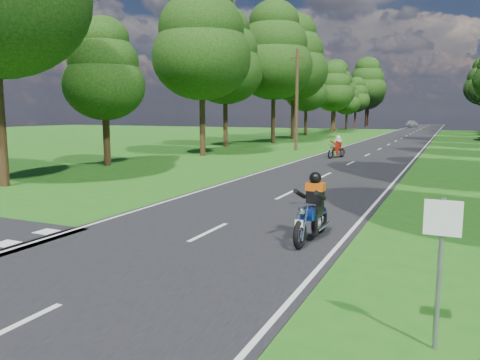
% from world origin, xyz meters
% --- Properties ---
extents(ground, '(160.00, 160.00, 0.00)m').
position_xyz_m(ground, '(0.00, 0.00, 0.00)').
color(ground, '#1E5F15').
rests_on(ground, ground).
extents(main_road, '(7.00, 140.00, 0.02)m').
position_xyz_m(main_road, '(0.00, 50.00, 0.01)').
color(main_road, black).
rests_on(main_road, ground).
extents(road_markings, '(7.40, 140.00, 0.01)m').
position_xyz_m(road_markings, '(-0.14, 48.13, 0.02)').
color(road_markings, silver).
rests_on(road_markings, main_road).
extents(treeline, '(40.00, 115.35, 14.78)m').
position_xyz_m(treeline, '(1.43, 60.06, 8.25)').
color(treeline, black).
rests_on(treeline, ground).
extents(telegraph_pole, '(1.20, 0.26, 8.00)m').
position_xyz_m(telegraph_pole, '(-6.00, 28.00, 4.07)').
color(telegraph_pole, '#382616').
rests_on(telegraph_pole, ground).
extents(road_sign, '(0.45, 0.07, 2.00)m').
position_xyz_m(road_sign, '(5.50, -2.01, 1.34)').
color(road_sign, slate).
rests_on(road_sign, ground).
extents(rider_near_blue, '(0.73, 1.98, 1.63)m').
position_xyz_m(rider_near_blue, '(2.60, 2.36, 0.83)').
color(rider_near_blue, navy).
rests_on(rider_near_blue, main_road).
extents(rider_far_red, '(1.11, 1.90, 1.50)m').
position_xyz_m(rider_far_red, '(-1.52, 22.89, 0.77)').
color(rider_far_red, '#A6190C').
rests_on(rider_far_red, main_road).
extents(distant_car, '(2.51, 4.50, 1.45)m').
position_xyz_m(distant_car, '(-2.46, 94.14, 0.74)').
color(distant_car, '#B7BBBF').
rests_on(distant_car, main_road).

